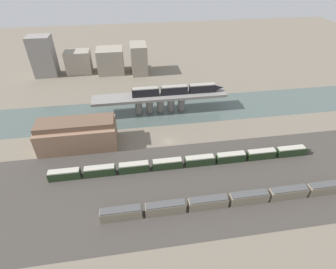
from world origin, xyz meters
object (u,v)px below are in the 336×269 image
train_on_bridge (177,90)px  warehouse_building (78,134)px  train_yard_mid (187,162)px  train_yard_near (233,200)px

train_on_bridge → warehouse_building: size_ratio=1.46×
warehouse_building → train_yard_mid: bearing=-24.6°
train_on_bridge → train_yard_near: (6.63, -57.90, -8.62)m
train_yard_mid → train_yard_near: bearing=-61.8°
train_yard_near → train_yard_mid: train_yard_near is taller
train_yard_near → warehouse_building: 61.42m
train_yard_near → warehouse_building: warehouse_building is taller
train_yard_mid → warehouse_building: 43.14m
train_on_bridge → warehouse_building: bearing=-153.5°
train_yard_mid → warehouse_building: bearing=155.4°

